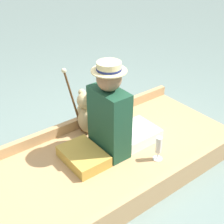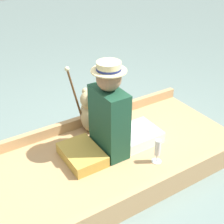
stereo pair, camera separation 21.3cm
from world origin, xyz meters
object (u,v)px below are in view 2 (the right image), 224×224
object	(u,v)px
teddy_bear	(90,112)
walking_cane	(75,94)
wine_glass	(158,149)
seated_person	(115,118)

from	to	relation	value
teddy_bear	walking_cane	xyz separation A→B (m)	(-0.05, -0.12, 0.21)
walking_cane	wine_glass	bearing A→B (deg)	25.50
teddy_bear	wine_glass	world-z (taller)	teddy_bear
teddy_bear	wine_glass	xyz separation A→B (m)	(0.74, 0.25, -0.08)
seated_person	walking_cane	bearing A→B (deg)	-168.78
teddy_bear	wine_glass	bearing A→B (deg)	18.88
seated_person	walking_cane	xyz separation A→B (m)	(-0.44, -0.17, 0.09)
wine_glass	walking_cane	distance (m)	0.93
walking_cane	seated_person	bearing A→B (deg)	21.21
seated_person	wine_glass	distance (m)	0.46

